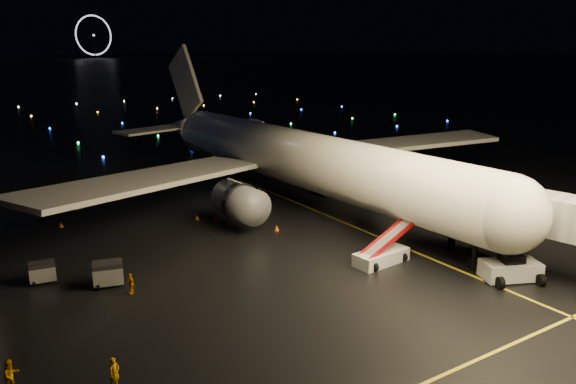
# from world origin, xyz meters

# --- Properties ---
(lane_centre) EXTENTS (0.25, 80.00, 0.02)m
(lane_centre) POSITION_xyz_m (12.00, 15.00, 0.01)
(lane_centre) COLOR gold
(lane_centre) RESTS_ON ground
(airliner) EXTENTS (64.80, 61.88, 17.51)m
(airliner) POSITION_xyz_m (11.74, 25.85, 8.76)
(airliner) COLOR silver
(airliner) RESTS_ON ground
(pushback_tug) EXTENTS (4.89, 3.85, 2.07)m
(pushback_tug) POSITION_xyz_m (13.92, -3.71, 1.03)
(pushback_tug) COLOR silver
(pushback_tug) RESTS_ON ground
(belt_loader) EXTENTS (7.37, 2.61, 3.50)m
(belt_loader) POSITION_xyz_m (7.74, 4.18, 1.75)
(belt_loader) COLOR silver
(belt_loader) RESTS_ON ground
(crew_a) EXTENTS (0.78, 0.70, 1.80)m
(crew_a) POSITION_xyz_m (-16.00, -1.37, 0.90)
(crew_a) COLOR orange
(crew_a) RESTS_ON ground
(crew_b) EXTENTS (1.08, 0.96, 1.83)m
(crew_b) POSITION_xyz_m (-20.60, 1.33, 0.92)
(crew_b) COLOR orange
(crew_b) RESTS_ON ground
(crew_c) EXTENTS (0.54, 0.98, 1.59)m
(crew_c) POSITION_xyz_m (-11.60, 9.68, 0.80)
(crew_c) COLOR orange
(crew_c) RESTS_ON ground
(safety_cone_0) EXTENTS (0.61, 0.61, 0.55)m
(safety_cone_0) POSITION_xyz_m (4.89, 16.09, 0.28)
(safety_cone_0) COLOR #F66409
(safety_cone_0) RESTS_ON ground
(safety_cone_1) EXTENTS (0.50, 0.50, 0.46)m
(safety_cone_1) POSITION_xyz_m (1.27, 22.41, 0.23)
(safety_cone_1) COLOR #F66409
(safety_cone_1) RESTS_ON ground
(safety_cone_2) EXTENTS (0.41, 0.41, 0.46)m
(safety_cone_2) POSITION_xyz_m (-0.21, 23.57, 0.23)
(safety_cone_2) COLOR #F66409
(safety_cone_2) RESTS_ON ground
(safety_cone_3) EXTENTS (0.46, 0.46, 0.52)m
(safety_cone_3) POSITION_xyz_m (-12.63, 28.62, 0.26)
(safety_cone_3) COLOR #F66409
(safety_cone_3) RESTS_ON ground
(ferris_wheel) EXTENTS (49.33, 16.80, 52.00)m
(ferris_wheel) POSITION_xyz_m (170.00, 720.00, 26.00)
(ferris_wheel) COLOR black
(ferris_wheel) RESTS_ON ground
(taxiway_lights) EXTENTS (164.00, 92.00, 0.36)m
(taxiway_lights) POSITION_xyz_m (0.00, 106.00, 0.18)
(taxiway_lights) COLOR black
(taxiway_lights) RESTS_ON ground
(baggage_cart_0) EXTENTS (2.49, 2.03, 1.85)m
(baggage_cart_0) POSITION_xyz_m (-12.55, 12.04, 0.92)
(baggage_cart_0) COLOR gray
(baggage_cart_0) RESTS_ON ground
(baggage_cart_1) EXTENTS (2.03, 1.54, 1.59)m
(baggage_cart_1) POSITION_xyz_m (-16.62, 15.37, 0.80)
(baggage_cart_1) COLOR gray
(baggage_cart_1) RESTS_ON ground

